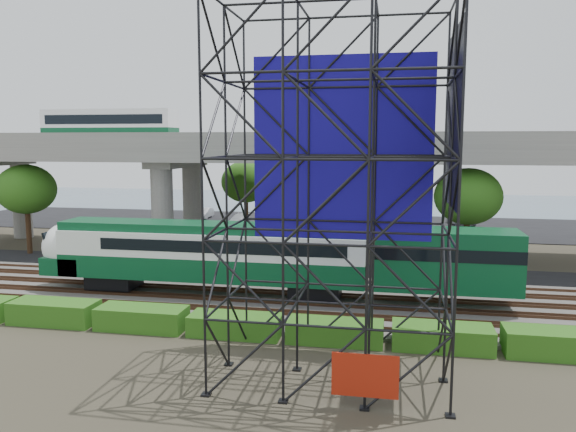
# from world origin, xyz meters

# --- Properties ---
(ground) EXTENTS (140.00, 140.00, 0.00)m
(ground) POSITION_xyz_m (0.00, 0.00, 0.00)
(ground) COLOR #474233
(ground) RESTS_ON ground
(ballast_bed) EXTENTS (90.00, 12.00, 0.20)m
(ballast_bed) POSITION_xyz_m (0.00, 2.00, 0.10)
(ballast_bed) COLOR slate
(ballast_bed) RESTS_ON ground
(service_road) EXTENTS (90.00, 5.00, 0.08)m
(service_road) POSITION_xyz_m (0.00, 10.50, 0.04)
(service_road) COLOR black
(service_road) RESTS_ON ground
(parking_lot) EXTENTS (90.00, 18.00, 0.08)m
(parking_lot) POSITION_xyz_m (0.00, 34.00, 0.04)
(parking_lot) COLOR black
(parking_lot) RESTS_ON ground
(harbor_water) EXTENTS (140.00, 40.00, 0.03)m
(harbor_water) POSITION_xyz_m (0.00, 56.00, 0.01)
(harbor_water) COLOR #475F76
(harbor_water) RESTS_ON ground
(rail_tracks) EXTENTS (90.00, 9.52, 0.16)m
(rail_tracks) POSITION_xyz_m (0.00, 2.00, 0.28)
(rail_tracks) COLOR #472D1E
(rail_tracks) RESTS_ON ballast_bed
(commuter_train) EXTENTS (29.30, 3.06, 4.30)m
(commuter_train) POSITION_xyz_m (-0.23, 2.00, 2.88)
(commuter_train) COLOR black
(commuter_train) RESTS_ON rail_tracks
(overpass) EXTENTS (80.00, 12.00, 12.40)m
(overpass) POSITION_xyz_m (-1.19, 16.00, 8.21)
(overpass) COLOR #9E9B93
(overpass) RESTS_ON ground
(scaffold_tower) EXTENTS (9.36, 6.36, 15.00)m
(scaffold_tower) POSITION_xyz_m (6.28, -7.98, 7.47)
(scaffold_tower) COLOR black
(scaffold_tower) RESTS_ON ground
(hedge_strip) EXTENTS (34.60, 1.80, 1.20)m
(hedge_strip) POSITION_xyz_m (1.01, -4.30, 0.56)
(hedge_strip) COLOR #2D5E15
(hedge_strip) RESTS_ON ground
(trees) EXTENTS (40.94, 16.94, 7.69)m
(trees) POSITION_xyz_m (-4.67, 16.17, 5.57)
(trees) COLOR #382314
(trees) RESTS_ON ground
(suv) EXTENTS (5.60, 3.75, 1.43)m
(suv) POSITION_xyz_m (-2.23, 9.66, 0.79)
(suv) COLOR black
(suv) RESTS_ON service_road
(parked_cars) EXTENTS (37.22, 9.68, 1.31)m
(parked_cars) POSITION_xyz_m (0.62, 33.76, 0.68)
(parked_cars) COLOR white
(parked_cars) RESTS_ON parking_lot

